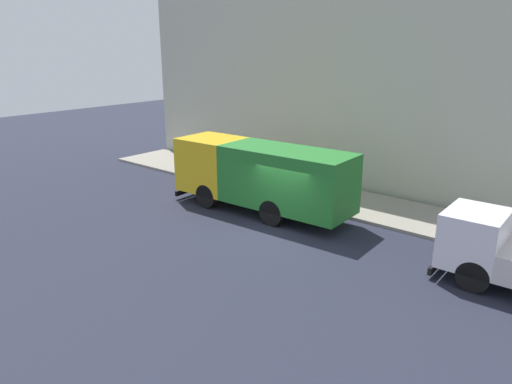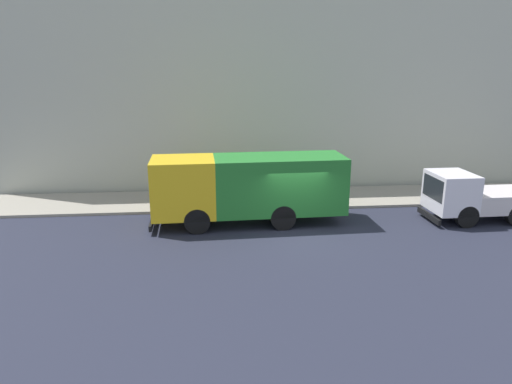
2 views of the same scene
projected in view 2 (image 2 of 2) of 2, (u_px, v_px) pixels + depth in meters
The scene contains 8 objects.
ground at pixel (298, 232), 19.27m from camera, with size 80.00×80.00×0.00m, color #232534.
sidewalk at pixel (281, 198), 23.91m from camera, with size 3.71×30.00×0.13m, color gray.
building_facade at pixel (276, 86), 24.67m from camera, with size 0.50×30.00×11.38m, color #B6B8A5.
large_utility_truck at pixel (248, 185), 19.93m from camera, with size 2.67×8.50×2.98m.
small_flatbed_truck at pixel (478, 197), 20.55m from camera, with size 2.21×5.47×2.21m.
pedestrian_walking at pixel (163, 187), 22.21m from camera, with size 0.44×0.44×1.81m.
pedestrian_standing at pixel (207, 176), 24.68m from camera, with size 0.47×0.47×1.63m.
traffic_cone_orange at pixel (176, 201), 22.08m from camera, with size 0.49×0.49×0.70m, color orange.
Camera 2 is at (-17.89, 3.39, 6.76)m, focal length 32.19 mm.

